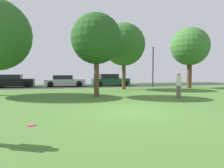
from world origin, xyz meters
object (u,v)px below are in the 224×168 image
object	(u,v)px
oak_tree_left	(124,45)
street_lamp_post	(153,67)
oak_tree_right	(190,47)
frisbee_disc	(31,125)
parked_car_green	(110,80)
oak_tree_center	(96,39)
parked_car_black	(14,81)
person_catcher	(179,84)
parked_car_silver	(64,81)

from	to	relation	value
oak_tree_left	street_lamp_post	bearing A→B (deg)	24.11
oak_tree_right	frisbee_disc	xyz separation A→B (m)	(-14.28, -11.16, -4.34)
parked_car_green	oak_tree_left	bearing A→B (deg)	-90.17
oak_tree_left	frisbee_disc	xyz separation A→B (m)	(-7.06, -11.52, -4.33)
oak_tree_center	parked_car_black	world-z (taller)	oak_tree_center
street_lamp_post	oak_tree_center	bearing A→B (deg)	-139.33
frisbee_disc	oak_tree_center	bearing A→B (deg)	63.05
parked_car_green	street_lamp_post	distance (m)	5.57
person_catcher	oak_tree_left	bearing A→B (deg)	-111.43
person_catcher	street_lamp_post	world-z (taller)	street_lamp_post
oak_tree_right	person_catcher	distance (m)	9.65
oak_tree_right	parked_car_black	xyz separation A→B (m)	(-18.22, 6.15, -3.69)
parked_car_black	parked_car_silver	bearing A→B (deg)	-3.53
person_catcher	parked_car_black	xyz separation A→B (m)	(-12.28, 12.92, -0.24)
parked_car_green	street_lamp_post	bearing A→B (deg)	-40.13
parked_car_silver	street_lamp_post	xyz separation A→B (m)	(9.59, -3.61, 1.63)
oak_tree_center	parked_car_silver	world-z (taller)	oak_tree_center
oak_tree_center	person_catcher	bearing A→B (deg)	-24.98
parked_car_green	person_catcher	bearing A→B (deg)	-84.17
oak_tree_center	oak_tree_right	distance (m)	11.77
oak_tree_center	parked_car_silver	bearing A→B (deg)	100.09
oak_tree_center	parked_car_green	distance (m)	11.24
person_catcher	parked_car_green	bearing A→B (deg)	-115.79
oak_tree_right	oak_tree_left	bearing A→B (deg)	177.12
street_lamp_post	frisbee_disc	bearing A→B (deg)	-129.88
oak_tree_right	parked_car_black	size ratio (longest dim) A/B	1.51
oak_tree_left	street_lamp_post	xyz separation A→B (m)	(4.10, 1.83, -2.09)
oak_tree_left	parked_car_silver	xyz separation A→B (m)	(-5.49, 5.45, -3.73)
oak_tree_right	parked_car_black	distance (m)	19.58
oak_tree_left	street_lamp_post	distance (m)	4.95
oak_tree_left	oak_tree_right	world-z (taller)	oak_tree_left
oak_tree_right	street_lamp_post	world-z (taller)	oak_tree_right
parked_car_black	person_catcher	bearing A→B (deg)	-46.46
oak_tree_right	parked_car_silver	world-z (taller)	oak_tree_right
parked_car_silver	person_catcher	bearing A→B (deg)	-61.71
parked_car_black	parked_car_green	size ratio (longest dim) A/B	0.92
parked_car_black	street_lamp_post	bearing A→B (deg)	-14.67
person_catcher	frisbee_disc	world-z (taller)	person_catcher
oak_tree_left	oak_tree_right	distance (m)	7.23
parked_car_silver	parked_car_green	bearing A→B (deg)	-1.77
oak_tree_left	person_catcher	xyz separation A→B (m)	(1.28, -7.14, -3.45)
oak_tree_center	oak_tree_left	xyz separation A→B (m)	(3.66, 4.83, 0.41)
oak_tree_right	parked_car_silver	bearing A→B (deg)	155.44
frisbee_disc	parked_car_green	world-z (taller)	parked_car_green
oak_tree_left	frisbee_disc	distance (m)	14.19
oak_tree_left	street_lamp_post	size ratio (longest dim) A/B	1.43
parked_car_silver	street_lamp_post	world-z (taller)	street_lamp_post
oak_tree_center	parked_car_silver	size ratio (longest dim) A/B	1.25
oak_tree_right	street_lamp_post	size ratio (longest dim) A/B	1.42
parked_car_green	parked_car_silver	bearing A→B (deg)	178.23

